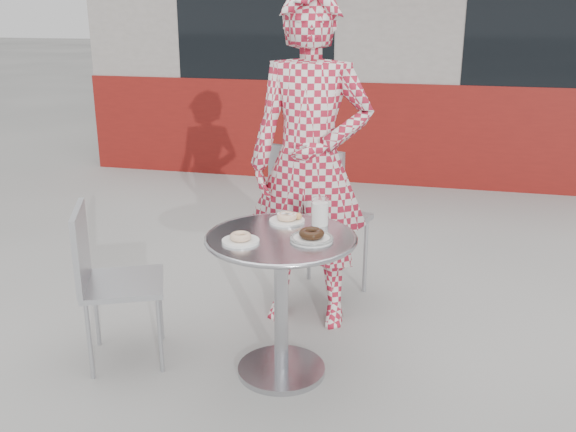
% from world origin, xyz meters
% --- Properties ---
extents(ground, '(60.00, 60.00, 0.00)m').
position_xyz_m(ground, '(0.00, 0.00, 0.00)').
color(ground, '#A9A6A0').
rests_on(ground, ground).
extents(storefront, '(6.02, 4.55, 3.00)m').
position_xyz_m(storefront, '(-0.00, 5.56, 1.49)').
color(storefront, gray).
rests_on(storefront, ground).
extents(bistro_table, '(0.70, 0.70, 0.71)m').
position_xyz_m(bistro_table, '(-0.01, -0.03, 0.54)').
color(bistro_table, silver).
rests_on(bistro_table, ground).
extents(chair_far, '(0.58, 0.58, 0.97)m').
position_xyz_m(chair_far, '(0.01, 0.85, 0.30)').
color(chair_far, '#ADAFB5').
rests_on(chair_far, ground).
extents(chair_left, '(0.51, 0.51, 0.81)m').
position_xyz_m(chair_left, '(-0.81, -0.08, 0.25)').
color(chair_left, '#ADAFB5').
rests_on(chair_left, ground).
extents(seated_person, '(0.66, 0.44, 1.81)m').
position_xyz_m(seated_person, '(-0.01, 0.58, 0.90)').
color(seated_person, maroon).
rests_on(seated_person, ground).
extents(plate_far, '(0.17, 0.17, 0.05)m').
position_xyz_m(plate_far, '(-0.03, 0.18, 0.73)').
color(plate_far, white).
rests_on(plate_far, bistro_table).
extents(plate_near, '(0.17, 0.17, 0.04)m').
position_xyz_m(plate_near, '(-0.17, -0.15, 0.72)').
color(plate_near, white).
rests_on(plate_near, bistro_table).
extents(plate_checker, '(0.20, 0.20, 0.05)m').
position_xyz_m(plate_checker, '(0.13, -0.05, 0.72)').
color(plate_checker, white).
rests_on(plate_checker, bistro_table).
extents(milk_cup, '(0.08, 0.08, 0.13)m').
position_xyz_m(milk_cup, '(0.13, 0.17, 0.77)').
color(milk_cup, white).
rests_on(milk_cup, bistro_table).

